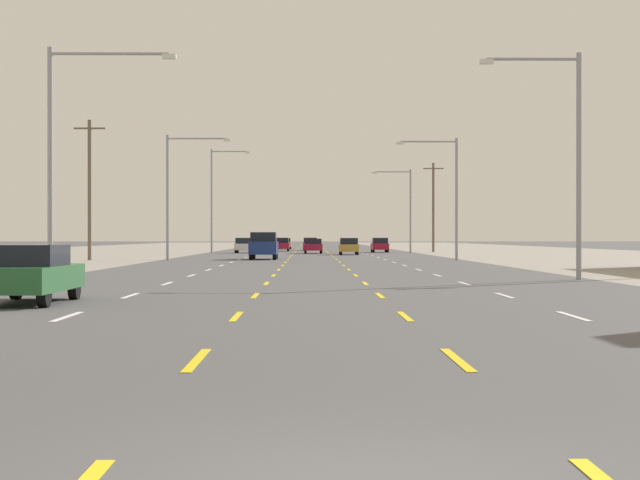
% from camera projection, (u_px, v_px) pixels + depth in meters
% --- Properties ---
extents(ground_plane, '(572.00, 572.00, 0.00)m').
position_uv_depth(ground_plane, '(312.00, 260.00, 72.81)').
color(ground_plane, '#4C4C4F').
extents(lane_markings, '(10.64, 227.60, 0.01)m').
position_uv_depth(lane_markings, '(311.00, 252.00, 111.31)').
color(lane_markings, white).
rests_on(lane_markings, ground).
extents(sedan_far_left_nearest, '(1.80, 4.50, 1.46)m').
position_uv_depth(sedan_far_left_nearest, '(29.00, 273.00, 25.55)').
color(sedan_far_left_nearest, '#235B2D').
rests_on(sedan_far_left_nearest, ground).
extents(suv_inner_left_near, '(1.98, 4.90, 1.98)m').
position_uv_depth(suv_inner_left_near, '(264.00, 245.00, 75.04)').
color(suv_inner_left_near, navy).
rests_on(suv_inner_left_near, ground).
extents(hatchback_inner_right_mid, '(1.72, 3.90, 1.54)m').
position_uv_depth(hatchback_inner_right_mid, '(349.00, 246.00, 94.03)').
color(hatchback_inner_right_mid, '#B28C33').
rests_on(hatchback_inner_right_mid, ground).
extents(sedan_center_turn_midfar, '(1.80, 4.50, 1.46)m').
position_uv_depth(sedan_center_turn_midfar, '(313.00, 246.00, 101.60)').
color(sedan_center_turn_midfar, maroon).
rests_on(sedan_center_turn_midfar, ground).
extents(hatchback_far_left_far, '(1.72, 3.90, 1.54)m').
position_uv_depth(hatchback_far_left_far, '(244.00, 245.00, 104.67)').
color(hatchback_far_left_far, silver).
rests_on(hatchback_far_left_far, ground).
extents(hatchback_far_right_farther, '(1.72, 3.90, 1.54)m').
position_uv_depth(hatchback_far_right_farther, '(380.00, 245.00, 108.42)').
color(hatchback_far_right_farther, maroon).
rests_on(hatchback_far_right_farther, ground).
extents(hatchback_inner_left_farthest, '(1.72, 3.90, 1.54)m').
position_uv_depth(hatchback_inner_left_farthest, '(282.00, 244.00, 116.31)').
color(hatchback_inner_left_farthest, maroon).
rests_on(hatchback_inner_left_farthest, ground).
extents(hatchback_center_turn_distant_a, '(1.72, 3.90, 1.54)m').
position_uv_depth(hatchback_center_turn_distant_a, '(310.00, 244.00, 124.33)').
color(hatchback_center_turn_distant_a, maroon).
rests_on(hatchback_center_turn_distant_a, ground).
extents(sedan_inner_left_distant_b, '(1.80, 4.50, 1.46)m').
position_uv_depth(sedan_inner_left_distant_b, '(284.00, 243.00, 136.07)').
color(sedan_inner_left_distant_b, '#B28C33').
rests_on(sedan_inner_left_distant_b, ground).
extents(streetlight_left_row_0, '(4.92, 0.26, 8.91)m').
position_uv_depth(streetlight_left_row_0, '(65.00, 142.00, 39.31)').
color(streetlight_left_row_0, gray).
rests_on(streetlight_left_row_0, ground).
extents(streetlight_right_row_0, '(3.92, 0.26, 8.74)m').
position_uv_depth(streetlight_right_row_0, '(568.00, 147.00, 39.53)').
color(streetlight_right_row_0, gray).
rests_on(streetlight_right_row_0, ground).
extents(streetlight_left_row_1, '(4.53, 0.26, 8.79)m').
position_uv_depth(streetlight_left_row_1, '(175.00, 186.00, 72.00)').
color(streetlight_left_row_1, gray).
rests_on(streetlight_left_row_1, ground).
extents(streetlight_right_row_1, '(4.35, 0.26, 8.59)m').
position_uv_depth(streetlight_right_row_1, '(450.00, 188.00, 72.21)').
color(streetlight_right_row_1, gray).
rests_on(streetlight_right_row_1, ground).
extents(streetlight_left_row_2, '(4.02, 0.26, 10.60)m').
position_uv_depth(streetlight_left_row_2, '(215.00, 193.00, 104.67)').
color(streetlight_left_row_2, gray).
rests_on(streetlight_left_row_2, ground).
extents(streetlight_right_row_2, '(4.07, 0.26, 8.53)m').
position_uv_depth(streetlight_right_row_2, '(406.00, 204.00, 104.89)').
color(streetlight_right_row_2, gray).
rests_on(streetlight_right_row_2, ground).
extents(utility_pole_left_row_1, '(2.20, 0.26, 9.88)m').
position_uv_depth(utility_pole_left_row_1, '(90.00, 187.00, 72.27)').
color(utility_pole_left_row_1, brown).
rests_on(utility_pole_left_row_1, ground).
extents(utility_pole_right_row_2, '(2.20, 0.26, 9.62)m').
position_uv_depth(utility_pole_right_row_2, '(433.00, 206.00, 110.89)').
color(utility_pole_right_row_2, brown).
rests_on(utility_pole_right_row_2, ground).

